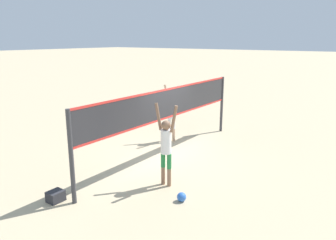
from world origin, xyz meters
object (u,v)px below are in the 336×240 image
object	(u,v)px
player_spiker	(166,143)
volleyball	(182,197)
player_blocker	(172,112)
volleyball_net	(168,108)
gear_bag	(56,196)

from	to	relation	value
player_spiker	volleyball	world-z (taller)	player_spiker
volleyball	player_spiker	bearing A→B (deg)	58.18
player_blocker	volleyball	xyz separation A→B (m)	(-3.84, -2.99, -1.02)
player_spiker	volleyball	bearing A→B (deg)	148.18
player_blocker	volleyball	bearing A→B (deg)	-52.08
volleyball_net	player_spiker	size ratio (longest dim) A/B	3.52
volleyball_net	gear_bag	distance (m)	4.38
volleyball_net	player_spiker	distance (m)	2.21
player_blocker	gear_bag	world-z (taller)	player_blocker
volleyball_net	player_spiker	world-z (taller)	volleyball_net
player_spiker	gear_bag	distance (m)	3.01
volleyball_net	volleyball	bearing A→B (deg)	-138.26
volleyball_net	volleyball	world-z (taller)	volleyball_net
player_blocker	volleyball	size ratio (longest dim) A/B	9.47
volleyball	gear_bag	distance (m)	3.06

